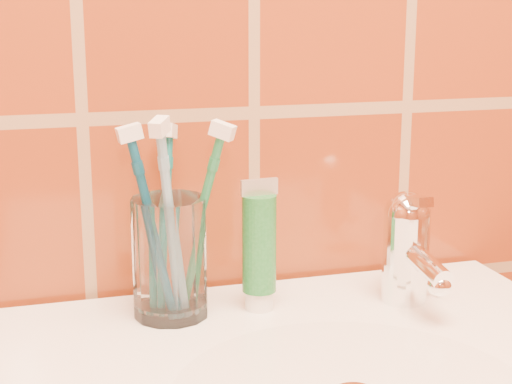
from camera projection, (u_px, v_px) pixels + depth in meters
name	position (u px, v px, depth m)	size (l,w,h in m)	color
glass_tumbler	(170.00, 257.00, 0.78)	(0.08, 0.08, 0.12)	white
toothpaste_tube	(259.00, 249.00, 0.80)	(0.04, 0.03, 0.14)	white
faucet	(408.00, 244.00, 0.82)	(0.05, 0.11, 0.12)	white
toothbrush_0	(171.00, 224.00, 0.75)	(0.05, 0.06, 0.21)	#699CBB
toothbrush_1	(165.00, 220.00, 0.80)	(0.04, 0.07, 0.20)	#0C666A
toothbrush_2	(153.00, 226.00, 0.75)	(0.06, 0.03, 0.20)	navy
toothbrush_3	(198.00, 222.00, 0.77)	(0.07, 0.06, 0.20)	#1D6D40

